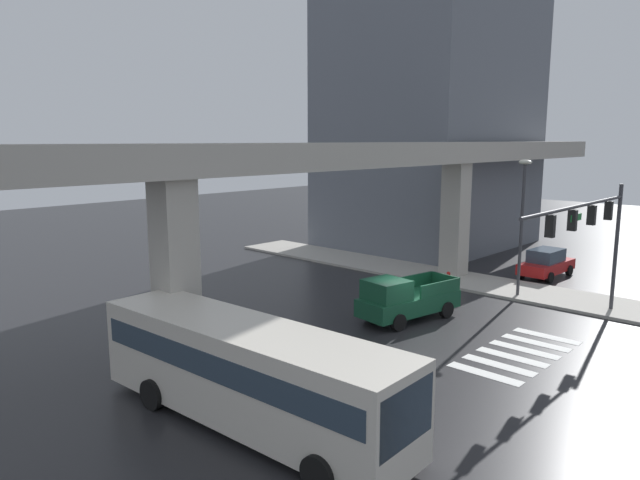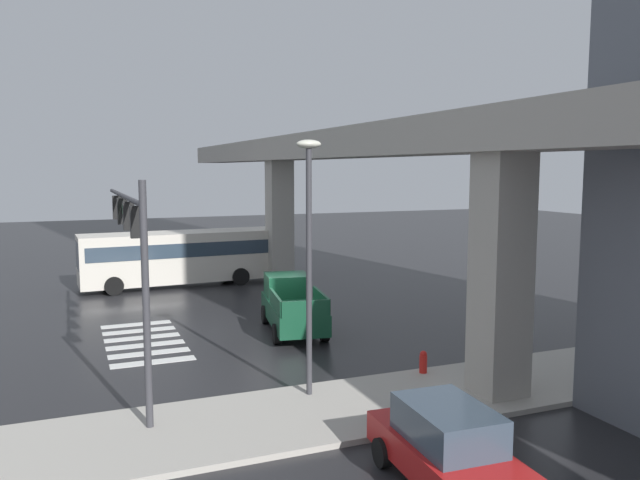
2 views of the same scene
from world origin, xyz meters
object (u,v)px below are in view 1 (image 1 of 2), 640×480
(city_bus, at_px, (248,368))
(traffic_signal_mast, at_px, (592,224))
(street_lamp_near_corner, at_px, (522,212))
(fire_hydrant, at_px, (448,279))
(sedan_red, at_px, (546,263))
(pickup_truck, at_px, (404,300))

(city_bus, distance_m, traffic_signal_mast, 16.52)
(street_lamp_near_corner, bearing_deg, fire_hydrant, 95.78)
(sedan_red, bearing_deg, street_lamp_near_corner, -171.67)
(traffic_signal_mast, height_order, fire_hydrant, traffic_signal_mast)
(fire_hydrant, bearing_deg, traffic_signal_mast, -107.39)
(city_bus, distance_m, street_lamp_near_corner, 18.98)
(sedan_red, distance_m, traffic_signal_mast, 10.89)
(sedan_red, height_order, street_lamp_near_corner, street_lamp_near_corner)
(pickup_truck, bearing_deg, street_lamp_near_corner, -15.85)
(pickup_truck, xyz_separation_m, traffic_signal_mast, (4.36, -6.54, 3.68))
(traffic_signal_mast, bearing_deg, street_lamp_near_corner, 55.73)
(pickup_truck, relative_size, sedan_red, 1.22)
(city_bus, bearing_deg, sedan_red, 2.81)
(city_bus, xyz_separation_m, traffic_signal_mast, (15.73, -4.08, 2.95))
(sedan_red, bearing_deg, traffic_signal_mast, -148.83)
(city_bus, height_order, sedan_red, city_bus)
(city_bus, distance_m, fire_hydrant, 18.91)
(street_lamp_near_corner, bearing_deg, pickup_truck, 164.15)
(pickup_truck, height_order, fire_hydrant, pickup_truck)
(sedan_red, distance_m, fire_hydrant, 6.86)
(city_bus, xyz_separation_m, fire_hydrant, (18.36, 4.31, -1.29))
(pickup_truck, relative_size, traffic_signal_mast, 0.49)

